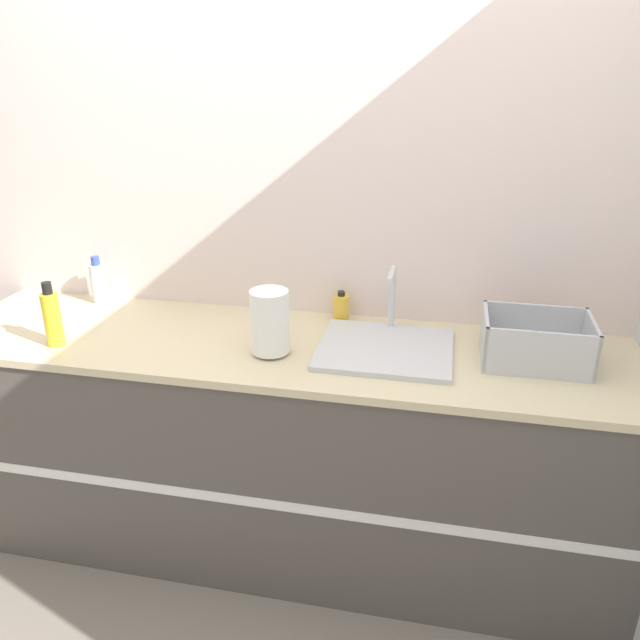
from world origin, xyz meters
The scene contains 9 objects.
ground_plane centered at (0.00, 0.00, 0.00)m, with size 12.00×12.00×0.00m, color slate.
wall_back centered at (0.00, 0.68, 1.30)m, with size 5.00×0.06×2.60m.
counter_cabinet centered at (0.00, 0.32, 0.47)m, with size 2.62×0.67×0.93m.
sink centered at (0.39, 0.34, 0.95)m, with size 0.48×0.43×0.27m.
paper_towel_roll centered at (-0.01, 0.23, 1.05)m, with size 0.14×0.14×0.24m.
dish_rack centered at (0.90, 0.35, 0.99)m, with size 0.36×0.26×0.17m.
bottle_clear centered at (-0.88, 0.57, 1.02)m, with size 0.06×0.06×0.20m.
bottle_yellow centered at (-0.81, 0.14, 1.04)m, with size 0.06×0.06×0.24m.
soap_dispenser centered at (0.18, 0.59, 0.98)m, with size 0.06×0.06×0.12m.
Camera 1 is at (0.57, -1.71, 1.91)m, focal length 35.00 mm.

